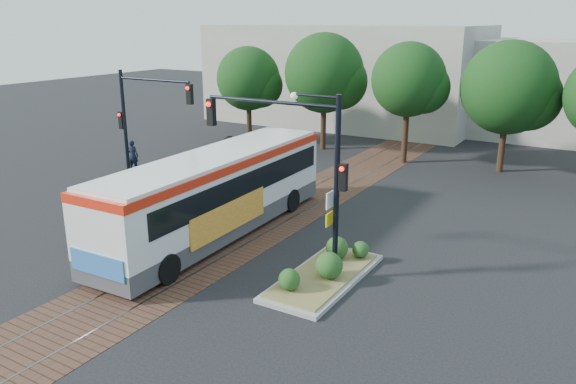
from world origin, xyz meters
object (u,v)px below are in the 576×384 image
(city_bus, at_px, (217,190))
(officer, at_px, (133,155))
(signal_pole_left, at_px, (140,113))
(parked_car, at_px, (255,146))
(traffic_island, at_px, (326,270))
(signal_pole_main, at_px, (303,155))

(city_bus, height_order, officer, city_bus)
(signal_pole_left, height_order, parked_car, signal_pole_left)
(officer, xyz_separation_m, parked_car, (3.83, 6.90, -0.34))
(traffic_island, xyz_separation_m, officer, (-16.13, 6.96, 0.57))
(signal_pole_left, bearing_deg, traffic_island, -20.36)
(officer, bearing_deg, signal_pole_left, 125.08)
(traffic_island, xyz_separation_m, signal_pole_left, (-13.19, 4.89, 3.54))
(city_bus, distance_m, parked_car, 14.09)
(traffic_island, bearing_deg, signal_pole_main, 174.64)
(city_bus, distance_m, signal_pole_left, 8.48)
(traffic_island, bearing_deg, city_bus, 165.32)
(traffic_island, xyz_separation_m, parked_car, (-12.29, 13.87, 0.23))
(signal_pole_left, relative_size, officer, 3.33)
(parked_car, bearing_deg, traffic_island, -160.88)
(traffic_island, distance_m, officer, 17.58)
(parked_car, bearing_deg, signal_pole_main, -162.99)
(signal_pole_main, distance_m, parked_car, 18.20)
(signal_pole_left, relative_size, parked_car, 1.54)
(city_bus, relative_size, parked_car, 3.25)
(city_bus, distance_m, officer, 11.83)
(signal_pole_main, bearing_deg, traffic_island, -5.36)
(officer, bearing_deg, signal_pole_main, 135.83)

